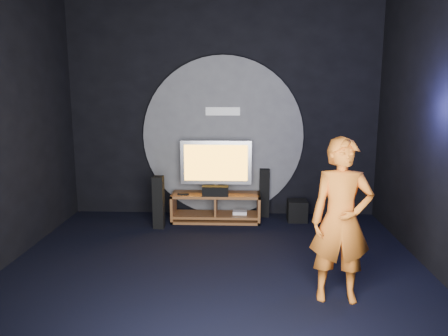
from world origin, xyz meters
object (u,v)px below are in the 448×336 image
at_px(player, 341,221).
at_px(tower_speaker_right, 264,193).
at_px(tv, 216,164).
at_px(tower_speaker_left, 159,202).
at_px(subwoofer, 297,211).
at_px(media_console, 216,209).

bearing_deg(player, tower_speaker_right, 105.29).
relative_size(tv, player, 0.68).
relative_size(tower_speaker_right, player, 0.48).
xyz_separation_m(tower_speaker_left, subwoofer, (2.14, 0.42, -0.23)).
distance_m(tv, tower_speaker_left, 1.07).
relative_size(media_console, subwoofer, 4.16).
height_order(media_console, player, player).
bearing_deg(tower_speaker_right, media_console, -158.79).
bearing_deg(tv, player, -62.08).
xyz_separation_m(tower_speaker_right, player, (0.60, -2.83, 0.43)).
height_order(tv, tower_speaker_right, tv).
relative_size(subwoofer, player, 0.20).
height_order(subwoofer, player, player).
bearing_deg(subwoofer, media_console, -177.46).
height_order(tv, tower_speaker_left, tv).
xyz_separation_m(tower_speaker_right, subwoofer, (0.51, -0.24, -0.23)).
relative_size(tower_speaker_left, subwoofer, 2.37).
relative_size(tv, tower_speaker_left, 1.41).
distance_m(media_console, tower_speaker_left, 0.95).
bearing_deg(tower_speaker_left, media_console, 22.93).
distance_m(tower_speaker_left, player, 3.14).
bearing_deg(tv, tower_speaker_left, -153.16).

